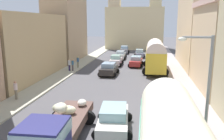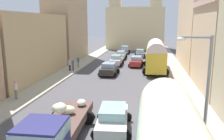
% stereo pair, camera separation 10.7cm
% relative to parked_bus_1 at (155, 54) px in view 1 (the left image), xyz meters
% --- Properties ---
extents(ground_plane, '(154.00, 154.00, 0.00)m').
position_rel_parked_bus_1_xyz_m(ground_plane, '(-4.47, -2.52, -2.31)').
color(ground_plane, '#4F4D51').
extents(sidewalk_left, '(2.50, 70.00, 0.14)m').
position_rel_parked_bus_1_xyz_m(sidewalk_left, '(-11.72, -2.52, -2.24)').
color(sidewalk_left, '#B2AF98').
rests_on(sidewalk_left, ground).
extents(sidewalk_right, '(2.50, 70.00, 0.14)m').
position_rel_parked_bus_1_xyz_m(sidewalk_right, '(2.78, -2.52, -2.24)').
color(sidewalk_right, '#A09293').
rests_on(sidewalk_right, ground).
extents(building_left_2, '(5.17, 14.95, 7.60)m').
position_rel_parked_bus_1_xyz_m(building_left_2, '(-15.56, -6.46, 1.48)').
color(building_left_2, tan).
rests_on(building_left_2, ground).
extents(building_left_3, '(4.85, 11.08, 14.50)m').
position_rel_parked_bus_1_xyz_m(building_left_3, '(-15.18, 7.55, 4.96)').
color(building_left_3, tan).
rests_on(building_left_3, ground).
extents(building_right_3, '(5.13, 14.78, 13.06)m').
position_rel_parked_bus_1_xyz_m(building_right_3, '(6.36, 4.66, 4.25)').
color(building_right_3, beige).
rests_on(building_right_3, ground).
extents(distant_church, '(13.87, 7.68, 17.69)m').
position_rel_parked_bus_1_xyz_m(distant_church, '(-4.47, 27.21, 3.59)').
color(distant_church, beige).
rests_on(distant_church, ground).
extents(parked_bus_1, '(3.39, 9.13, 4.20)m').
position_rel_parked_bus_1_xyz_m(parked_bus_1, '(0.00, 0.00, 0.00)').
color(parked_bus_1, yellow).
rests_on(parked_bus_1, ground).
extents(cargo_truck_0, '(3.10, 7.67, 2.20)m').
position_rel_parked_bus_1_xyz_m(cargo_truck_0, '(-5.67, -21.08, -1.16)').
color(cargo_truck_0, navy).
rests_on(cargo_truck_0, ground).
extents(car_0, '(2.44, 3.91, 1.56)m').
position_rel_parked_bus_1_xyz_m(car_0, '(-5.86, -3.30, -1.53)').
color(car_0, '#2C2724').
rests_on(car_0, ground).
extents(car_1, '(2.17, 3.87, 1.63)m').
position_rel_parked_bus_1_xyz_m(car_1, '(-5.87, 3.33, -1.50)').
color(car_1, silver).
rests_on(car_1, ground).
extents(car_2, '(2.19, 4.34, 1.47)m').
position_rel_parked_bus_1_xyz_m(car_2, '(-5.95, 10.01, -1.57)').
color(car_2, silver).
rests_on(car_2, ground).
extents(car_3, '(2.32, 4.44, 1.60)m').
position_rel_parked_bus_1_xyz_m(car_3, '(-6.03, 17.69, -1.50)').
color(car_3, gray).
rests_on(car_3, ground).
extents(car_5, '(2.57, 4.42, 1.50)m').
position_rel_parked_bus_1_xyz_m(car_5, '(-3.00, -18.43, -1.56)').
color(car_5, silver).
rests_on(car_5, ground).
extents(car_6, '(2.33, 4.34, 1.55)m').
position_rel_parked_bus_1_xyz_m(car_6, '(-2.77, 3.24, -1.54)').
color(car_6, '#AB2B2C').
rests_on(car_6, ground).
extents(car_7, '(2.21, 3.67, 1.55)m').
position_rel_parked_bus_1_xyz_m(car_7, '(-2.60, 12.43, -1.55)').
color(car_7, slate).
rests_on(car_7, ground).
extents(pedestrian_0, '(0.40, 0.40, 1.77)m').
position_rel_parked_bus_1_xyz_m(pedestrian_0, '(-11.50, -2.15, -1.31)').
color(pedestrian_0, '#2B224D').
rests_on(pedestrian_0, ground).
extents(pedestrian_1, '(0.46, 0.46, 1.77)m').
position_rel_parked_bus_1_xyz_m(pedestrian_1, '(-12.05, -14.33, -1.29)').
color(pedestrian_1, '#7A6E5B').
rests_on(pedestrian_1, ground).
extents(pedestrian_3, '(0.42, 0.42, 1.78)m').
position_rel_parked_bus_1_xyz_m(pedestrian_3, '(-11.02, 0.20, -1.30)').
color(pedestrian_3, '#77745D').
rests_on(pedestrian_3, ground).
extents(pedestrian_4, '(0.33, 0.33, 1.78)m').
position_rel_parked_bus_1_xyz_m(pedestrian_4, '(-11.01, -2.25, -1.28)').
color(pedestrian_4, '#4C414B').
rests_on(pedestrian_4, ground).
extents(streetlamp_near, '(1.71, 0.28, 6.03)m').
position_rel_parked_bus_1_xyz_m(streetlamp_near, '(1.79, -20.11, 1.31)').
color(streetlamp_near, gray).
rests_on(streetlamp_near, ground).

